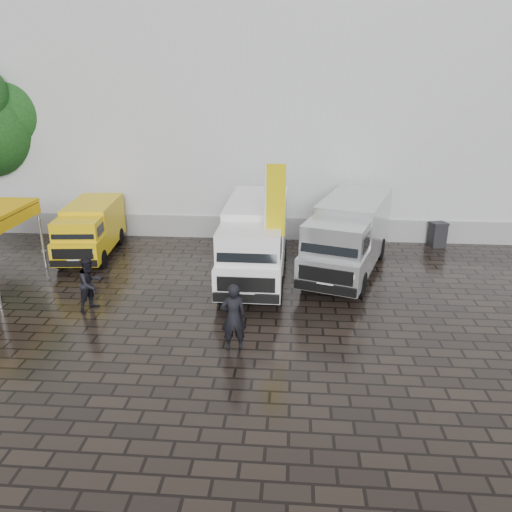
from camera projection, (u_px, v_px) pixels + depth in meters
The scene contains 10 objects.
ground at pixel (276, 319), 15.47m from camera, with size 120.00×120.00×0.00m, color black.
exhibition_hall at pixel (324, 95), 28.21m from camera, with size 44.00×16.00×12.00m, color silver.
hall_plinth at pixel (327, 229), 22.58m from camera, with size 44.00×0.15×1.00m, color gray.
van_yellow at pixel (90, 231), 20.48m from camera, with size 1.77×4.61×2.13m, color yellow, non-canonical shape.
van_white at pixel (255, 242), 18.15m from camera, with size 2.12×6.35×2.75m, color white, non-canonical shape.
van_silver at pixel (348, 238), 18.63m from camera, with size 2.12×6.35×2.75m, color silver, non-canonical shape.
flagpole at pixel (271, 225), 15.77m from camera, with size 0.88×0.50×4.78m.
wheelie_bin at pixel (438, 234), 21.78m from camera, with size 0.65×0.65×1.08m, color black.
person_front at pixel (233, 317), 13.48m from camera, with size 0.71×0.46×1.94m, color black.
person_tent at pixel (90, 284), 15.81m from camera, with size 0.87×0.68×1.78m, color black.
Camera 1 is at (0.44, -13.84, 7.19)m, focal length 35.00 mm.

